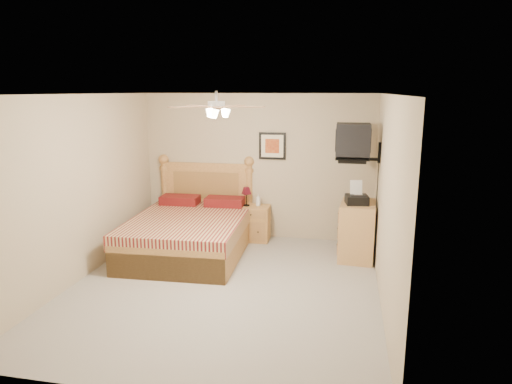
{
  "coord_description": "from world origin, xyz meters",
  "views": [
    {
      "loc": [
        1.52,
        -5.42,
        2.54
      ],
      "look_at": [
        0.25,
        0.9,
        1.11
      ],
      "focal_mm": 32.0,
      "sensor_mm": 36.0,
      "label": 1
    }
  ],
  "objects": [
    {
      "name": "floor",
      "position": [
        0.0,
        0.0,
        0.0
      ],
      "size": [
        4.5,
        4.5,
        0.0
      ],
      "primitive_type": "plane",
      "color": "gray",
      "rests_on": "ground"
    },
    {
      "name": "lotion_bottle",
      "position": [
        0.06,
        2.05,
        0.71
      ],
      "size": [
        0.1,
        0.1,
        0.21
      ],
      "primitive_type": "imported",
      "rotation": [
        0.0,
        0.0,
        0.26
      ],
      "color": "white",
      "rests_on": "nightstand"
    },
    {
      "name": "wall_tv",
      "position": [
        1.75,
        1.34,
        1.81
      ],
      "size": [
        0.56,
        0.46,
        0.58
      ],
      "primitive_type": null,
      "color": "black",
      "rests_on": "wall_right"
    },
    {
      "name": "magazine_lower",
      "position": [
        1.68,
        1.69,
        0.89
      ],
      "size": [
        0.27,
        0.3,
        0.02
      ],
      "primitive_type": "imported",
      "rotation": [
        0.0,
        0.0,
        0.37
      ],
      "color": "#BEB499",
      "rests_on": "dresser"
    },
    {
      "name": "magazine_upper",
      "position": [
        1.67,
        1.71,
        0.92
      ],
      "size": [
        0.26,
        0.31,
        0.02
      ],
      "primitive_type": "imported",
      "rotation": [
        0.0,
        0.0,
        -0.2
      ],
      "color": "tan",
      "rests_on": "magazine_lower"
    },
    {
      "name": "wall_left",
      "position": [
        -2.0,
        0.0,
        1.25
      ],
      "size": [
        0.04,
        4.5,
        2.5
      ],
      "primitive_type": "cube",
      "color": "tan",
      "rests_on": "ground"
    },
    {
      "name": "fax_machine",
      "position": [
        1.7,
        1.38,
        1.05
      ],
      "size": [
        0.37,
        0.39,
        0.34
      ],
      "primitive_type": null,
      "rotation": [
        0.0,
        0.0,
        0.16
      ],
      "color": "black",
      "rests_on": "dresser"
    },
    {
      "name": "wall_right",
      "position": [
        2.0,
        0.0,
        1.25
      ],
      "size": [
        0.04,
        4.5,
        2.5
      ],
      "primitive_type": "cube",
      "color": "tan",
      "rests_on": "ground"
    },
    {
      "name": "table_lamp",
      "position": [
        -0.14,
        2.02,
        0.77
      ],
      "size": [
        0.19,
        0.19,
        0.33
      ],
      "primitive_type": null,
      "rotation": [
        0.0,
        0.0,
        -0.09
      ],
      "color": "#4F0C18",
      "rests_on": "nightstand"
    },
    {
      "name": "bed",
      "position": [
        -0.88,
        1.12,
        0.72
      ],
      "size": [
        1.77,
        2.27,
        1.43
      ],
      "primitive_type": null,
      "rotation": [
        0.0,
        0.0,
        0.04
      ],
      "color": "#A16B39",
      "rests_on": "ground"
    },
    {
      "name": "framed_picture",
      "position": [
        0.27,
        2.23,
        1.62
      ],
      "size": [
        0.46,
        0.04,
        0.46
      ],
      "primitive_type": "cube",
      "color": "black",
      "rests_on": "wall_back"
    },
    {
      "name": "wall_back",
      "position": [
        0.0,
        2.25,
        1.25
      ],
      "size": [
        4.0,
        0.04,
        2.5
      ],
      "primitive_type": "cube",
      "color": "tan",
      "rests_on": "ground"
    },
    {
      "name": "wall_front",
      "position": [
        0.0,
        -2.25,
        1.25
      ],
      "size": [
        4.0,
        0.04,
        2.5
      ],
      "primitive_type": "cube",
      "color": "tan",
      "rests_on": "ground"
    },
    {
      "name": "nightstand",
      "position": [
        -0.02,
        2.0,
        0.3
      ],
      "size": [
        0.57,
        0.43,
        0.6
      ],
      "primitive_type": "cube",
      "rotation": [
        0.0,
        0.0,
        0.03
      ],
      "color": "#A06A39",
      "rests_on": "ground"
    },
    {
      "name": "dresser",
      "position": [
        1.73,
        1.46,
        0.44
      ],
      "size": [
        0.57,
        0.78,
        0.88
      ],
      "primitive_type": "cube",
      "rotation": [
        0.0,
        0.0,
        -0.08
      ],
      "color": "tan",
      "rests_on": "ground"
    },
    {
      "name": "ceiling",
      "position": [
        0.0,
        0.0,
        2.5
      ],
      "size": [
        4.0,
        4.5,
        0.04
      ],
      "primitive_type": "cube",
      "color": "white",
      "rests_on": "ground"
    },
    {
      "name": "ceiling_fan",
      "position": [
        0.0,
        -0.2,
        2.36
      ],
      "size": [
        1.14,
        1.14,
        0.28
      ],
      "primitive_type": null,
      "color": "white",
      "rests_on": "ceiling"
    }
  ]
}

